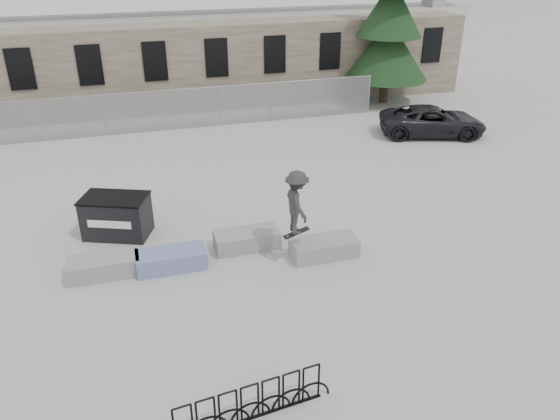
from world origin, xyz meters
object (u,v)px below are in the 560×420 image
(skateboarder, at_px, (297,203))
(spruce_tree, at_px, (390,15))
(dumpster, at_px, (117,216))
(bike_rack, at_px, (250,403))
(planter_far_left, at_px, (104,265))
(planter_offset, at_px, (324,247))
(planter_center_right, at_px, (247,239))
(suv, at_px, (433,121))
(planter_center_left, at_px, (171,259))

(skateboarder, bearing_deg, spruce_tree, -35.46)
(dumpster, distance_m, bike_rack, 8.89)
(planter_far_left, relative_size, skateboarder, 0.99)
(bike_rack, bearing_deg, dumpster, 105.17)
(planter_offset, bearing_deg, bike_rack, -123.42)
(bike_rack, xyz_separation_m, skateboarder, (2.68, 5.34, 1.55))
(planter_center_right, distance_m, planter_offset, 2.41)
(spruce_tree, bearing_deg, skateboarder, -123.96)
(planter_far_left, bearing_deg, bike_rack, -66.11)
(planter_offset, height_order, suv, suv)
(suv, distance_m, skateboarder, 13.52)
(planter_far_left, xyz_separation_m, dumpster, (0.46, 2.29, 0.38))
(skateboarder, bearing_deg, dumpster, 55.58)
(planter_center_left, distance_m, planter_center_right, 2.43)
(spruce_tree, distance_m, suv, 7.25)
(planter_far_left, height_order, spruce_tree, spruce_tree)
(planter_center_right, distance_m, bike_rack, 6.78)
(planter_far_left, height_order, planter_center_left, same)
(dumpster, height_order, spruce_tree, spruce_tree)
(planter_center_left, height_order, planter_offset, same)
(planter_center_left, bearing_deg, planter_center_right, 11.98)
(planter_center_right, xyz_separation_m, suv, (11.05, 7.88, 0.40))
(bike_rack, height_order, skateboarder, skateboarder)
(bike_rack, relative_size, skateboarder, 1.77)
(planter_center_right, distance_m, skateboarder, 2.43)
(planter_center_left, height_order, dumpster, dumpster)
(planter_offset, relative_size, skateboarder, 0.99)
(planter_center_left, relative_size, bike_rack, 0.56)
(planter_center_left, relative_size, planter_center_right, 1.00)
(planter_center_right, bearing_deg, planter_offset, -28.45)
(bike_rack, relative_size, spruce_tree, 0.31)
(planter_center_left, height_order, planter_center_right, same)
(bike_rack, height_order, spruce_tree, spruce_tree)
(planter_far_left, bearing_deg, planter_center_left, -5.34)
(bike_rack, xyz_separation_m, spruce_tree, (12.86, 20.45, 4.38))
(spruce_tree, height_order, skateboarder, spruce_tree)
(planter_offset, distance_m, bike_rack, 6.55)
(planter_far_left, distance_m, dumpster, 2.37)
(suv, bearing_deg, skateboarder, 150.18)
(suv, bearing_deg, planter_center_left, 139.26)
(dumpster, xyz_separation_m, suv, (14.87, 5.92, 0.02))
(planter_far_left, xyz_separation_m, spruce_tree, (15.65, 14.17, 4.52))
(planter_center_left, xyz_separation_m, planter_offset, (4.50, -0.64, 0.00))
(planter_center_left, relative_size, planter_offset, 1.00)
(planter_center_left, relative_size, suv, 0.40)
(planter_far_left, height_order, skateboarder, skateboarder)
(planter_offset, height_order, spruce_tree, spruce_tree)
(dumpster, bearing_deg, suv, 43.69)
(bike_rack, bearing_deg, planter_center_right, 77.32)
(planter_center_right, height_order, suv, suv)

